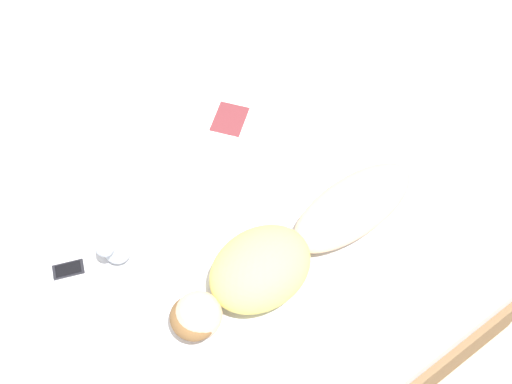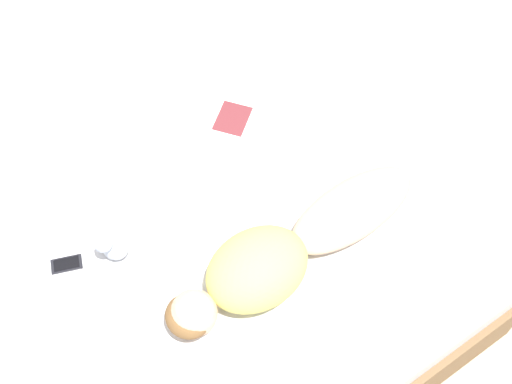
# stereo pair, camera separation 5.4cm
# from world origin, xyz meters

# --- Properties ---
(ground_plane) EXTENTS (12.00, 12.00, 0.00)m
(ground_plane) POSITION_xyz_m (0.00, 0.00, 0.00)
(ground_plane) COLOR #B7A88E
(bed) EXTENTS (1.98, 2.19, 0.54)m
(bed) POSITION_xyz_m (0.00, 0.00, 0.27)
(bed) COLOR brown
(bed) RESTS_ON ground_plane
(person) EXTENTS (0.37, 1.29, 0.24)m
(person) POSITION_xyz_m (-0.26, -0.24, 0.64)
(person) COLOR #DBB28E
(person) RESTS_ON bed
(open_magazine) EXTENTS (0.54, 0.50, 0.01)m
(open_magazine) POSITION_xyz_m (0.43, -0.57, 0.54)
(open_magazine) COLOR white
(open_magazine) RESTS_ON bed
(coffee_mug) EXTENTS (0.12, 0.08, 0.10)m
(coffee_mug) POSITION_xyz_m (0.74, 0.56, 0.59)
(coffee_mug) COLOR white
(coffee_mug) RESTS_ON bed
(cell_phone) EXTENTS (0.11, 0.15, 0.01)m
(cell_phone) POSITION_xyz_m (0.27, 0.53, 0.54)
(cell_phone) COLOR black
(cell_phone) RESTS_ON bed
(plush_toy) EXTENTS (0.13, 0.14, 0.18)m
(plush_toy) POSITION_xyz_m (0.19, 0.33, 0.62)
(plush_toy) COLOR #B2BCCC
(plush_toy) RESTS_ON bed
(pillow) EXTENTS (0.55, 0.33, 0.13)m
(pillow) POSITION_xyz_m (0.12, 0.86, 0.61)
(pillow) COLOR silver
(pillow) RESTS_ON bed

